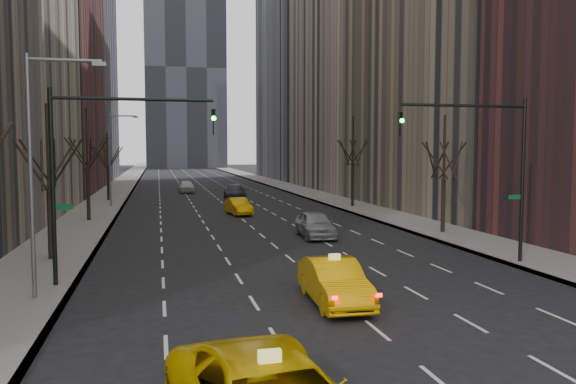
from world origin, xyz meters
TOP-DOWN VIEW (x-y plane):
  - ground at (0.00, 0.00)m, footprint 400.00×400.00m
  - sidewalk_left at (-12.25, 70.00)m, footprint 4.50×320.00m
  - sidewalk_right at (12.25, 70.00)m, footprint 4.50×320.00m
  - bld_left_far at (-21.50, 66.00)m, footprint 14.00×28.00m
  - bld_left_deep at (-21.50, 96.00)m, footprint 14.00×30.00m
  - bld_right_far at (21.50, 64.00)m, footprint 14.00×28.00m
  - bld_right_deep at (21.50, 95.00)m, footprint 14.00×30.00m
  - tree_lw_b at (-12.00, 18.00)m, footprint 3.36×3.50m
  - tree_lw_c at (-12.00, 34.00)m, footprint 3.36×3.50m
  - tree_lw_d at (-12.00, 52.00)m, footprint 3.36×3.50m
  - tree_rw_b at (12.00, 22.00)m, footprint 3.36×3.50m
  - tree_rw_c at (12.00, 40.00)m, footprint 3.36×3.50m
  - traffic_mast_left at (-9.11, 12.00)m, footprint 6.69×0.39m
  - traffic_mast_right at (9.11, 12.00)m, footprint 6.69×0.39m
  - streetlight_near at (-10.84, 10.00)m, footprint 2.83×0.22m
  - streetlight_far at (-10.84, 45.00)m, footprint 2.83×0.22m
  - taxi_sedan at (-0.38, 7.24)m, footprint 1.88×5.03m
  - silver_sedan_ahead at (3.23, 22.53)m, footprint 2.26×5.08m
  - far_taxi at (0.13, 36.20)m, footprint 2.11×4.57m
  - far_suv_grey at (1.86, 51.40)m, footprint 2.76×5.93m
  - far_car_white at (-3.01, 62.83)m, footprint 2.04×4.87m

SIDE VIEW (x-z plane):
  - ground at x=0.00m, z-range 0.00..0.00m
  - sidewalk_left at x=-12.25m, z-range 0.00..0.15m
  - sidewalk_right at x=12.25m, z-range 0.00..0.15m
  - far_taxi at x=0.13m, z-range 0.00..1.45m
  - taxi_sedan at x=-0.38m, z-range 0.00..1.64m
  - far_car_white at x=-3.01m, z-range 0.00..1.65m
  - far_suv_grey at x=1.86m, z-range 0.00..1.68m
  - silver_sedan_ahead at x=3.23m, z-range 0.00..1.70m
  - tree_lw_d at x=-12.00m, z-range -0.12..7.24m
  - tree_lw_b at x=-12.00m, z-range -0.19..7.63m
  - tree_rw_b at x=12.00m, z-range -0.19..7.63m
  - tree_lw_c at x=-12.00m, z-range -0.33..8.41m
  - tree_rw_c at x=12.00m, z-range -0.33..8.41m
  - traffic_mast_left at x=-9.11m, z-range 1.49..9.49m
  - traffic_mast_right at x=9.11m, z-range 1.49..9.49m
  - streetlight_near at x=-10.84m, z-range 1.12..10.12m
  - streetlight_far at x=-10.84m, z-range 1.12..10.12m
  - bld_left_far at x=-21.50m, z-range 0.00..44.00m
  - bld_right_far at x=21.50m, z-range 0.00..50.00m
  - bld_right_deep at x=21.50m, z-range 0.00..58.00m
  - bld_left_deep at x=-21.50m, z-range 0.00..60.00m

